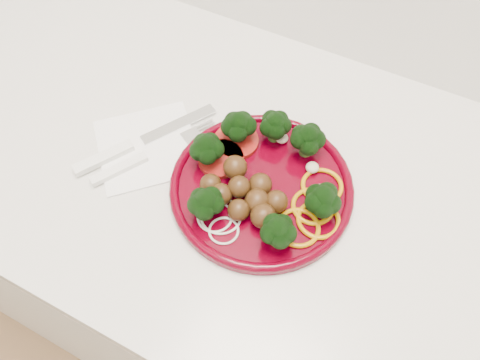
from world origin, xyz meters
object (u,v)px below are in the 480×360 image
at_px(plate, 261,182).
at_px(napkin, 148,146).
at_px(fork, 135,162).
at_px(knife, 128,147).

height_order(plate, napkin, plate).
bearing_deg(plate, fork, -165.81).
bearing_deg(knife, napkin, -22.66).
distance_m(plate, fork, 0.19).
bearing_deg(fork, knife, 83.00).
xyz_separation_m(plate, fork, (-0.19, -0.05, -0.01)).
bearing_deg(napkin, fork, -86.89).
distance_m(knife, fork, 0.03).
xyz_separation_m(napkin, knife, (-0.02, -0.02, 0.01)).
xyz_separation_m(plate, knife, (-0.21, -0.03, -0.01)).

